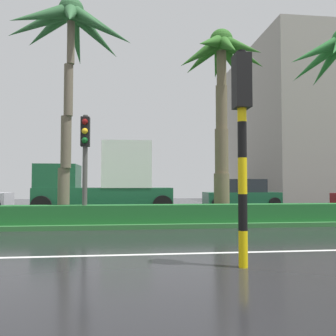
# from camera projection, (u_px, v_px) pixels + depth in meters

# --- Properties ---
(palm_tree_centre) EXTENTS (4.59, 4.41, 8.01)m
(palm_tree_centre) POSITION_uv_depth(u_px,v_px,m) (70.00, 37.00, 12.88)
(palm_tree_centre) COLOR #675C4B
(palm_tree_centre) RESTS_ON median_strip
(palm_tree_centre_right) EXTENTS (3.71, 3.73, 7.30)m
(palm_tree_centre_right) POSITION_uv_depth(u_px,v_px,m) (222.00, 71.00, 13.82)
(palm_tree_centre_right) COLOR brown
(palm_tree_centre_right) RESTS_ON median_strip
(traffic_signal_median_right) EXTENTS (0.28, 0.43, 3.55)m
(traffic_signal_median_right) POSITION_uv_depth(u_px,v_px,m) (85.00, 149.00, 11.66)
(traffic_signal_median_right) COLOR #4C4C47
(traffic_signal_median_right) RESTS_ON median_strip
(traffic_signal_foreground) EXTENTS (0.28, 0.43, 3.81)m
(traffic_signal_foreground) POSITION_uv_depth(u_px,v_px,m) (242.00, 117.00, 6.33)
(traffic_signal_foreground) COLOR yellow
(traffic_signal_foreground) RESTS_ON ground_plane
(box_truck_following) EXTENTS (6.40, 2.64, 3.46)m
(box_truck_following) POSITION_uv_depth(u_px,v_px,m) (106.00, 182.00, 17.37)
(box_truck_following) COLOR #195133
(box_truck_following) RESTS_ON ground_plane
(car_in_traffic_second) EXTENTS (4.30, 2.02, 1.72)m
(car_in_traffic_second) POSITION_uv_depth(u_px,v_px,m) (242.00, 194.00, 20.99)
(car_in_traffic_second) COLOR #195133
(car_in_traffic_second) RESTS_ON ground_plane
(building_far_right) EXTENTS (14.89, 15.39, 14.51)m
(building_far_right) POSITION_uv_depth(u_px,v_px,m) (320.00, 126.00, 35.66)
(building_far_right) COLOR gray
(building_far_right) RESTS_ON ground_plane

